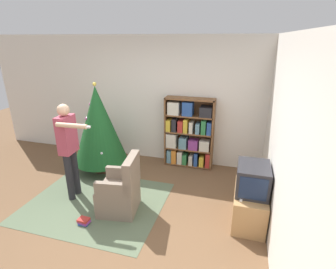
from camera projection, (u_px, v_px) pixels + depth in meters
name	position (u px, v px, depth m)	size (l,w,h in m)	color
ground_plane	(114.00, 220.00, 3.86)	(14.00, 14.00, 0.00)	brown
wall_back	(160.00, 100.00, 5.47)	(8.00, 0.10, 2.60)	silver
wall_right	(288.00, 158.00, 2.84)	(0.10, 8.00, 2.60)	silver
area_rug	(96.00, 202.00, 4.28)	(2.16, 1.79, 0.01)	#56664C
bookshelf	(189.00, 134.00, 5.31)	(0.98, 0.28, 1.44)	brown
tv_stand	(249.00, 206.00, 3.78)	(0.45, 0.82, 0.50)	tan
television	(253.00, 179.00, 3.62)	(0.43, 0.55, 0.40)	#28282D
game_remote	(241.00, 199.00, 3.50)	(0.04, 0.12, 0.02)	white
christmas_tree	(98.00, 125.00, 5.01)	(1.03, 1.03, 1.78)	#4C3323
armchair	(121.00, 192.00, 3.98)	(0.65, 0.64, 0.92)	#7A6B5B
standing_person	(69.00, 144.00, 4.13)	(0.64, 0.47, 1.60)	#232328
book_pile_near_tree	(113.00, 181.00, 4.83)	(0.24, 0.20, 0.10)	#5B899E
book_pile_by_chair	(84.00, 221.00, 3.77)	(0.18, 0.14, 0.08)	#284C93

